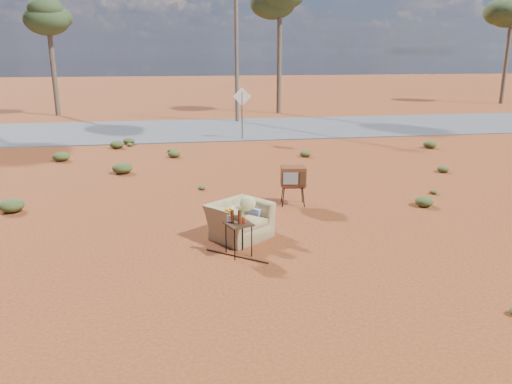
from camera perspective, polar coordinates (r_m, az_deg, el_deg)
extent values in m
plane|color=#94441D|center=(9.70, -0.44, -6.10)|extent=(140.00, 140.00, 0.00)
cube|color=#565659|center=(24.20, -6.12, 7.14)|extent=(140.00, 7.00, 0.04)
imported|color=#988253|center=(9.90, -1.91, -2.63)|extent=(1.33, 1.24, 0.97)
ellipsoid|color=#CAC47C|center=(9.88, -2.34, -2.20)|extent=(0.35, 0.35, 0.21)
ellipsoid|color=#CAC47C|center=(9.73, -0.94, -1.32)|extent=(0.31, 0.16, 0.31)
cube|color=navy|center=(10.38, -0.25, -2.92)|extent=(0.80, 0.86, 0.57)
cube|color=black|center=(12.09, 4.24, 0.71)|extent=(0.58, 0.48, 0.03)
cylinder|color=black|center=(11.96, 3.14, -0.63)|extent=(0.03, 0.03, 0.48)
cylinder|color=black|center=(12.00, 5.45, -0.62)|extent=(0.03, 0.03, 0.48)
cylinder|color=black|center=(12.32, 3.02, -0.14)|extent=(0.03, 0.03, 0.48)
cylinder|color=black|center=(12.36, 5.27, -0.13)|extent=(0.03, 0.03, 0.48)
cube|color=brown|center=(12.03, 4.27, 1.83)|extent=(0.66, 0.55, 0.46)
cube|color=gray|center=(11.79, 3.97, 1.55)|extent=(0.35, 0.07, 0.29)
cube|color=#472D19|center=(11.82, 5.36, 1.55)|extent=(0.14, 0.04, 0.33)
cube|color=#372314|center=(9.03, -2.00, -3.65)|extent=(0.56, 0.56, 0.03)
cylinder|color=black|center=(8.92, -2.46, -6.00)|extent=(0.02, 0.02, 0.61)
cylinder|color=black|center=(9.07, -0.49, -5.60)|extent=(0.02, 0.02, 0.61)
cylinder|color=black|center=(9.21, -3.45, -5.30)|extent=(0.02, 0.02, 0.61)
cylinder|color=black|center=(9.36, -1.53, -4.93)|extent=(0.02, 0.02, 0.61)
cylinder|color=#4A1B0C|center=(8.98, -2.73, -2.89)|extent=(0.06, 0.06, 0.23)
cylinder|color=#4A1B0C|center=(8.92, -1.90, -2.96)|extent=(0.06, 0.06, 0.24)
cylinder|color=#255223|center=(9.11, -1.78, -2.68)|extent=(0.05, 0.05, 0.21)
cylinder|color=red|center=(8.96, -1.45, -3.31)|extent=(0.06, 0.06, 0.11)
cylinder|color=silver|center=(9.06, -3.12, -3.08)|extent=(0.07, 0.07, 0.12)
ellipsoid|color=yellow|center=(9.02, -3.13, -2.17)|extent=(0.14, 0.14, 0.10)
cylinder|color=#482813|center=(9.17, -2.22, -7.32)|extent=(1.05, 0.85, 0.04)
cylinder|color=brown|center=(21.25, -1.59, 8.70)|extent=(0.06, 0.06, 2.00)
cube|color=silver|center=(21.17, -1.61, 10.85)|extent=(0.78, 0.04, 0.78)
cylinder|color=brown|center=(31.59, -22.21, 13.53)|extent=(0.28, 0.28, 6.00)
ellipsoid|color=#3A5029|center=(31.64, -22.70, 18.04)|extent=(3.20, 3.20, 2.20)
cylinder|color=brown|center=(30.57, 2.68, 15.54)|extent=(0.28, 0.28, 7.00)
cylinder|color=brown|center=(40.37, 26.73, 13.63)|extent=(0.28, 0.28, 6.50)
ellipsoid|color=#3A5029|center=(40.44, 27.23, 17.50)|extent=(3.20, 3.20, 2.20)
cylinder|color=brown|center=(26.61, -2.25, 16.59)|extent=(0.20, 0.20, 8.00)
ellipsoid|color=#445224|center=(12.94, -26.14, -1.38)|extent=(0.56, 0.56, 0.31)
ellipsoid|color=#445224|center=(12.70, 18.67, -1.03)|extent=(0.44, 0.44, 0.24)
ellipsoid|color=#445224|center=(15.85, -15.05, 2.66)|extent=(0.60, 0.60, 0.33)
ellipsoid|color=#445224|center=(16.51, 20.59, 2.47)|extent=(0.36, 0.36, 0.20)
ellipsoid|color=#445224|center=(17.85, 5.66, 4.38)|extent=(0.40, 0.40, 0.22)
ellipsoid|color=#445224|center=(18.72, -9.65, 4.68)|extent=(0.30, 0.30, 0.17)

